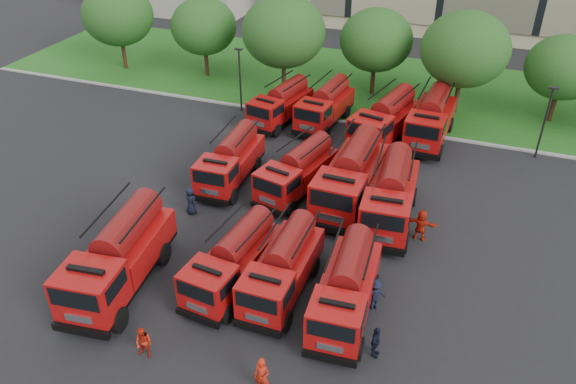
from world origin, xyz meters
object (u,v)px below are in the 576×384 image
Objects in this scene: fire_truck_1 at (233,260)px; firefighter_4 at (192,213)px; firefighter_3 at (373,307)px; fire_truck_4 at (231,160)px; fire_truck_11 at (431,119)px; fire_truck_10 at (385,120)px; fire_truck_2 at (283,267)px; fire_truck_9 at (325,105)px; fire_truck_0 at (119,256)px; firefighter_2 at (374,355)px; fire_truck_7 at (391,195)px; firefighter_1 at (146,356)px; fire_truck_8 at (281,104)px; firefighter_5 at (419,239)px; fire_truck_6 at (351,176)px; fire_truck_5 at (298,171)px.

fire_truck_1 is 6.94m from firefighter_4.
fire_truck_4 is at bearing -62.55° from firefighter_3.
fire_truck_10 is at bearing -153.38° from fire_truck_11.
fire_truck_2 is 0.94× the size of fire_truck_9.
fire_truck_9 is (3.97, 20.60, -0.23)m from fire_truck_0.
firefighter_2 is 0.93× the size of firefighter_3.
fire_truck_7 is 10.83m from fire_truck_11.
firefighter_1 is 0.92× the size of firefighter_4.
fire_truck_8 is 3.63× the size of firefighter_5.
fire_truck_1 reaches higher than fire_truck_8.
fire_truck_7 reaches higher than firefighter_4.
fire_truck_0 is at bearing -94.71° from fire_truck_9.
fire_truck_10 is at bearing 86.08° from fire_truck_2.
firefighter_2 is 8.86m from firefighter_5.
fire_truck_11 is at bearing 7.03° from fire_truck_9.
fire_truck_0 reaches higher than fire_truck_11.
fire_truck_7 is 10.31m from firefighter_2.
firefighter_5 reaches higher than firefighter_4.
fire_truck_11 is at bearing 77.28° from fire_truck_2.
fire_truck_1 is 1.03× the size of fire_truck_2.
fire_truck_0 is 4.68× the size of firefighter_3.
firefighter_3 reaches higher than firefighter_2.
fire_truck_6 is (7.65, 0.27, 0.30)m from fire_truck_4.
fire_truck_8 is at bearing 131.86° from fire_truck_7.
fire_truck_2 is at bearing -95.17° from fire_truck_6.
fire_truck_9 is at bearing 178.50° from fire_truck_10.
firefighter_5 reaches higher than firefighter_1.
fire_truck_5 is at bearing -121.36° from fire_truck_11.
firefighter_2 is (11.71, -10.80, -1.51)m from fire_truck_4.
fire_truck_6 is 15.42m from firefighter_1.
fire_truck_7 is at bearing -6.55° from fire_truck_4.
fire_truck_0 is 5.06× the size of firefighter_1.
fire_truck_8 is at bearing 88.39° from fire_truck_4.
fire_truck_8 is at bearing 109.95° from fire_truck_1.
fire_truck_10 reaches higher than firefighter_2.
fire_truck_2 is 8.73m from fire_truck_6.
fire_truck_6 is 8.46m from fire_truck_10.
fire_truck_0 is at bearing -126.51° from fire_truck_6.
fire_truck_1 is at bearing 74.63° from firefighter_1.
fire_truck_9 is at bearing 110.26° from fire_truck_5.
fire_truck_6 is (8.50, 10.91, 0.05)m from fire_truck_0.
fire_truck_7 reaches higher than fire_truck_11.
fire_truck_10 is 15.50m from firefighter_4.
fire_truck_4 is (0.85, 10.65, -0.25)m from fire_truck_0.
firefighter_4 is 0.92× the size of firefighter_5.
fire_truck_4 is (-4.25, 8.75, 0.04)m from fire_truck_1.
fire_truck_7 is (10.21, -0.74, 0.18)m from fire_truck_4.
fire_truck_4 is at bearing -77.93° from fire_truck_8.
fire_truck_10 is 11.62m from firefighter_5.
fire_truck_7 is at bearing -32.66° from fire_truck_8.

